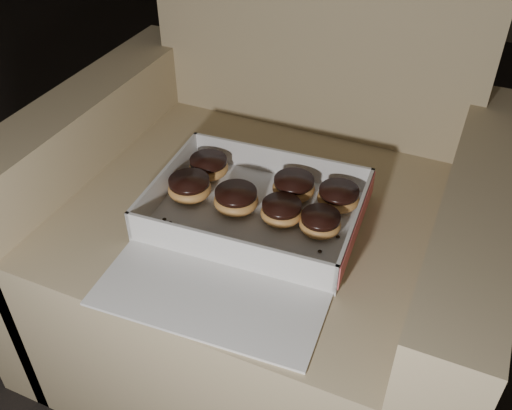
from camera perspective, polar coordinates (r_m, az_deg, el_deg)
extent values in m
cube|color=tan|center=(1.19, 0.30, -6.69)|extent=(0.69, 0.69, 0.40)
cube|color=tan|center=(1.20, 6.77, 19.13)|extent=(0.69, 0.13, 0.50)
cube|color=tan|center=(1.30, -14.94, 0.35)|extent=(0.11, 0.69, 0.53)
cube|color=tan|center=(1.09, 18.80, -9.49)|extent=(0.11, 0.69, 0.53)
cube|color=silver|center=(1.00, 0.00, -1.07)|extent=(0.37, 0.29, 0.01)
cube|color=silver|center=(1.08, 2.40, 4.30)|extent=(0.35, 0.03, 0.05)
cube|color=silver|center=(0.89, -2.91, -4.57)|extent=(0.35, 0.03, 0.05)
cube|color=silver|center=(1.04, -9.01, 2.36)|extent=(0.02, 0.27, 0.05)
cube|color=silver|center=(0.95, 9.90, -1.98)|extent=(0.02, 0.27, 0.05)
cube|color=#C95154|center=(0.95, 10.17, -2.04)|extent=(0.02, 0.26, 0.05)
cube|color=silver|center=(0.86, -4.81, -9.35)|extent=(0.35, 0.17, 0.01)
ellipsoid|color=#D88F4B|center=(1.00, -2.01, 0.43)|extent=(0.08, 0.08, 0.04)
cylinder|color=black|center=(0.99, -2.03, 1.19)|extent=(0.07, 0.07, 0.01)
ellipsoid|color=#D88F4B|center=(1.08, -4.75, 3.74)|extent=(0.07, 0.07, 0.04)
cylinder|color=black|center=(1.07, -4.80, 4.42)|extent=(0.07, 0.07, 0.01)
ellipsoid|color=#D88F4B|center=(1.03, -6.65, 1.62)|extent=(0.08, 0.08, 0.04)
cylinder|color=black|center=(1.02, -6.72, 2.36)|extent=(0.07, 0.07, 0.01)
ellipsoid|color=#D88F4B|center=(1.01, 8.23, 0.66)|extent=(0.08, 0.08, 0.04)
cylinder|color=black|center=(1.00, 8.31, 1.37)|extent=(0.07, 0.07, 0.01)
ellipsoid|color=#D88F4B|center=(0.97, 2.57, -0.76)|extent=(0.07, 0.07, 0.03)
cylinder|color=black|center=(0.96, 2.60, -0.06)|extent=(0.07, 0.07, 0.01)
ellipsoid|color=#D88F4B|center=(0.96, 6.43, -1.90)|extent=(0.07, 0.07, 0.03)
cylinder|color=black|center=(0.95, 6.50, -1.22)|extent=(0.07, 0.07, 0.01)
ellipsoid|color=#D88F4B|center=(1.03, 3.79, 1.69)|extent=(0.08, 0.08, 0.04)
cylinder|color=black|center=(1.02, 3.83, 2.42)|extent=(0.07, 0.07, 0.01)
ellipsoid|color=black|center=(0.93, 6.40, -4.62)|extent=(0.01, 0.01, 0.00)
ellipsoid|color=black|center=(0.96, 8.19, -3.16)|extent=(0.01, 0.01, 0.00)
ellipsoid|color=black|center=(1.00, -9.15, -1.41)|extent=(0.01, 0.01, 0.00)
ellipsoid|color=black|center=(0.99, -8.57, -1.77)|extent=(0.01, 0.01, 0.00)
ellipsoid|color=black|center=(0.89, 6.20, -6.88)|extent=(0.01, 0.01, 0.00)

